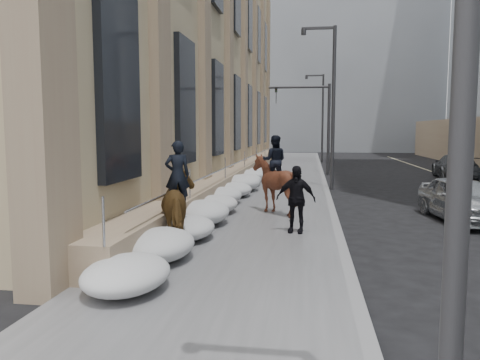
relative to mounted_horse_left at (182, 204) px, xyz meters
name	(u,v)px	position (x,y,z in m)	size (l,w,h in m)	color
ground	(224,268)	(1.36, -1.52, -1.11)	(140.00, 140.00, 0.00)	black
sidewalk	(267,199)	(1.36, 8.48, -1.05)	(5.00, 80.00, 0.12)	#555557
curb	(329,200)	(3.98, 8.48, -1.05)	(0.24, 80.00, 0.12)	slate
limestone_building	(199,36)	(-3.89, 18.45, 7.79)	(6.10, 44.00, 18.00)	tan
bg_building_mid	(327,53)	(5.36, 58.48, 12.89)	(30.00, 12.00, 28.00)	slate
bg_building_far	(265,89)	(-4.64, 70.48, 8.89)	(24.00, 12.00, 20.00)	gray
streetlight_mid	(330,97)	(4.10, 12.48, 3.47)	(1.71, 0.24, 8.00)	#2D2D30
streetlight_far	(321,112)	(4.10, 32.48, 3.47)	(1.71, 0.24, 8.00)	#2D2D30
traffic_signal	(315,114)	(3.44, 20.48, 2.89)	(4.10, 0.22, 6.00)	#2D2D30
snow_bank	(226,194)	(-0.06, 6.59, -0.65)	(1.70, 18.10, 0.76)	silver
mounted_horse_left	(182,204)	(0.00, 0.00, 0.00)	(1.75, 2.37, 2.58)	#462F15
mounted_horse_right	(274,181)	(1.95, 4.69, 0.12)	(1.64, 1.84, 2.67)	#401E12
pedestrian	(296,199)	(2.79, 1.73, -0.06)	(1.10, 0.46, 1.87)	black
car_silver	(462,199)	(8.08, 4.75, -0.38)	(1.73, 4.30, 1.47)	#B2B6BA
car_grey	(455,167)	(11.92, 18.80, -0.36)	(2.11, 5.20, 1.51)	#53575B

